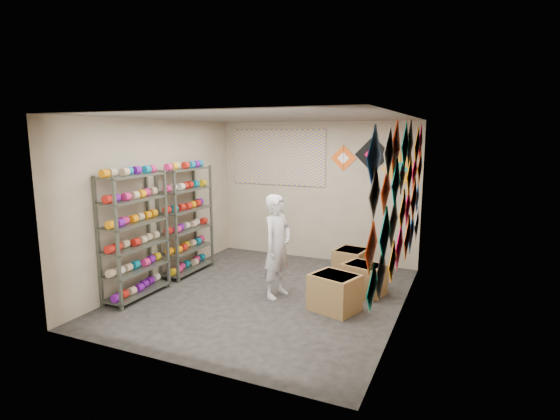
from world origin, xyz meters
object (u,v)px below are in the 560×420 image
at_px(shelf_rack_back, 186,221).
at_px(carton_b, 364,279).
at_px(shelf_rack_front, 135,236).
at_px(carton_c, 351,263).
at_px(shopkeeper, 277,246).
at_px(carton_a, 335,292).

distance_m(shelf_rack_back, carton_b, 3.23).
relative_size(shelf_rack_front, carton_c, 3.43).
xyz_separation_m(shelf_rack_back, shopkeeper, (1.95, -0.40, -0.16)).
relative_size(shopkeeper, carton_c, 2.85).
bearing_deg(shopkeeper, shelf_rack_back, 89.90).
bearing_deg(shelf_rack_back, carton_b, 3.87).
bearing_deg(shelf_rack_back, shelf_rack_front, -90.00).
height_order(shelf_rack_back, carton_c, shelf_rack_back).
distance_m(shelf_rack_front, carton_c, 3.63).
distance_m(shopkeeper, carton_a, 1.11).
xyz_separation_m(shopkeeper, carton_c, (0.79, 1.38, -0.55)).
bearing_deg(shelf_rack_back, carton_c, 19.64).
bearing_deg(shopkeeper, carton_b, -50.99).
relative_size(shelf_rack_front, shopkeeper, 1.20).
height_order(shelf_rack_back, carton_b, shelf_rack_back).
xyz_separation_m(carton_b, carton_c, (-0.40, 0.76, 0.00)).
bearing_deg(carton_c, shopkeeper, -111.16).
distance_m(carton_b, carton_c, 0.86).
height_order(shopkeeper, carton_b, shopkeeper).
height_order(shopkeeper, carton_c, shopkeeper).
xyz_separation_m(carton_a, carton_c, (-0.18, 1.55, -0.02)).
bearing_deg(carton_c, shelf_rack_front, -131.72).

